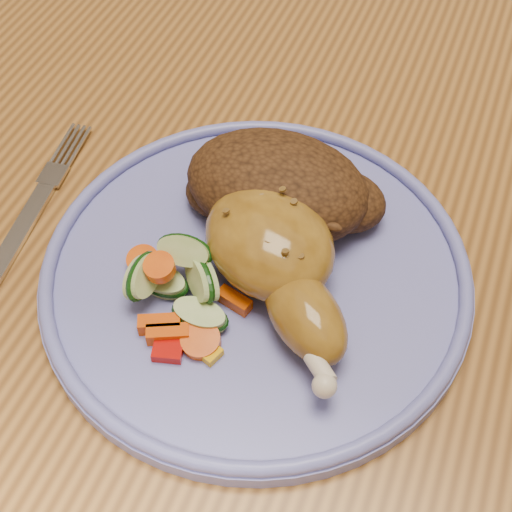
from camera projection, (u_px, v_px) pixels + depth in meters
name	position (u px, v px, depth m)	size (l,w,h in m)	color
ground	(298.00, 480.00, 1.18)	(4.00, 4.00, 0.00)	brown
dining_table	(331.00, 215.00, 0.65)	(0.90, 1.40, 0.75)	#935E27
chair_far	(440.00, 13.00, 1.15)	(0.42, 0.42, 0.91)	#4C2D16
plate	(256.00, 274.00, 0.50)	(0.30, 0.30, 0.01)	#6467B7
plate_rim	(256.00, 265.00, 0.49)	(0.30, 0.30, 0.01)	#6467B7
chicken_leg	(278.00, 258.00, 0.47)	(0.15, 0.16, 0.05)	olive
rice_pilaf	(281.00, 188.00, 0.51)	(0.15, 0.10, 0.06)	#3F240F
vegetable_pile	(178.00, 288.00, 0.47)	(0.10, 0.09, 0.04)	#A50A05
fork	(29.00, 216.00, 0.54)	(0.04, 0.17, 0.00)	silver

